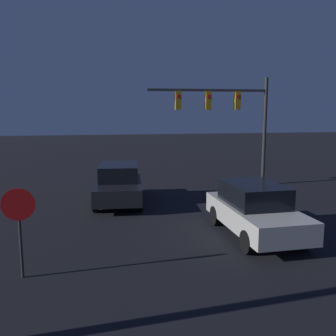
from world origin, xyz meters
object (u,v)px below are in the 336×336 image
Objects in this scene: traffic_signal_mast at (230,111)px; stop_sign at (19,216)px; car_near at (255,209)px; car_far at (119,184)px.

stop_sign is at bearing -131.38° from traffic_signal_mast.
car_near is 8.23m from traffic_signal_mast.
car_near is 0.99× the size of car_far.
traffic_signal_mast is at bearing -105.00° from car_near.
car_far is at bearing -52.58° from car_near.
car_near is at bearing 16.39° from stop_sign.
traffic_signal_mast is at bearing 48.62° from stop_sign.
stop_sign is at bearing 13.92° from car_near.
traffic_signal_mast reaches higher than stop_sign.
stop_sign reaches higher than car_far.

